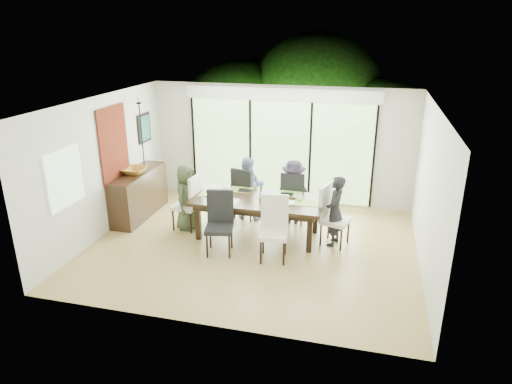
% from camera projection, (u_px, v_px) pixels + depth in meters
% --- Properties ---
extents(floor, '(6.00, 5.00, 0.01)m').
position_uv_depth(floor, '(253.00, 246.00, 8.63)').
color(floor, olive).
rests_on(floor, ground).
extents(ceiling, '(6.00, 5.00, 0.01)m').
position_uv_depth(ceiling, '(252.00, 102.00, 7.70)').
color(ceiling, white).
rests_on(ceiling, wall_back).
extents(wall_back, '(6.00, 0.02, 2.70)m').
position_uv_depth(wall_back, '(280.00, 145.00, 10.45)').
color(wall_back, beige).
rests_on(wall_back, floor).
extents(wall_front, '(6.00, 0.02, 2.70)m').
position_uv_depth(wall_front, '(203.00, 238.00, 5.88)').
color(wall_front, silver).
rests_on(wall_front, floor).
extents(wall_left, '(0.02, 5.00, 2.70)m').
position_uv_depth(wall_left, '(103.00, 166.00, 8.86)').
color(wall_left, beige).
rests_on(wall_left, floor).
extents(wall_right, '(0.02, 5.00, 2.70)m').
position_uv_depth(wall_right, '(430.00, 193.00, 7.47)').
color(wall_right, white).
rests_on(wall_right, floor).
extents(glass_doors, '(4.20, 0.02, 2.30)m').
position_uv_depth(glass_doors, '(280.00, 152.00, 10.46)').
color(glass_doors, '#598C3F').
rests_on(glass_doors, wall_back).
extents(blinds_header, '(4.40, 0.06, 0.28)m').
position_uv_depth(blinds_header, '(281.00, 94.00, 10.01)').
color(blinds_header, white).
rests_on(blinds_header, wall_back).
extents(mullion_a, '(0.05, 0.04, 2.30)m').
position_uv_depth(mullion_a, '(194.00, 146.00, 10.94)').
color(mullion_a, black).
rests_on(mullion_a, wall_back).
extents(mullion_b, '(0.05, 0.04, 2.30)m').
position_uv_depth(mullion_b, '(250.00, 150.00, 10.62)').
color(mullion_b, black).
rests_on(mullion_b, wall_back).
extents(mullion_c, '(0.05, 0.04, 2.30)m').
position_uv_depth(mullion_c, '(310.00, 154.00, 10.29)').
color(mullion_c, black).
rests_on(mullion_c, wall_back).
extents(mullion_d, '(0.05, 0.04, 2.30)m').
position_uv_depth(mullion_d, '(374.00, 158.00, 9.97)').
color(mullion_d, black).
rests_on(mullion_d, wall_back).
extents(side_window, '(0.02, 0.90, 1.00)m').
position_uv_depth(side_window, '(65.00, 178.00, 7.71)').
color(side_window, '#8CAD7F').
rests_on(side_window, wall_left).
extents(deck, '(6.00, 1.80, 0.10)m').
position_uv_depth(deck, '(286.00, 189.00, 11.74)').
color(deck, '#503B22').
rests_on(deck, ground).
extents(rail_top, '(6.00, 0.08, 0.06)m').
position_uv_depth(rail_top, '(292.00, 159.00, 12.26)').
color(rail_top, brown).
rests_on(rail_top, deck).
extents(foliage_left, '(3.20, 3.20, 3.20)m').
position_uv_depth(foliage_left, '(238.00, 116.00, 13.28)').
color(foliage_left, '#14380F').
rests_on(foliage_left, ground).
extents(foliage_mid, '(4.00, 4.00, 4.00)m').
position_uv_depth(foliage_mid, '(317.00, 103.00, 13.19)').
color(foliage_mid, '#14380F').
rests_on(foliage_mid, ground).
extents(foliage_right, '(2.80, 2.80, 2.80)m').
position_uv_depth(foliage_right, '(379.00, 131.00, 12.23)').
color(foliage_right, '#14380F').
rests_on(foliage_right, ground).
extents(foliage_far, '(3.60, 3.60, 3.60)m').
position_uv_depth(foliage_far, '(287.00, 104.00, 14.12)').
color(foliage_far, '#14380F').
rests_on(foliage_far, ground).
extents(table_top, '(2.52, 1.16, 0.06)m').
position_uv_depth(table_top, '(258.00, 200.00, 8.79)').
color(table_top, black).
rests_on(table_top, floor).
extents(table_apron, '(2.31, 0.95, 0.11)m').
position_uv_depth(table_apron, '(258.00, 205.00, 8.82)').
color(table_apron, black).
rests_on(table_apron, floor).
extents(table_leg_fl, '(0.09, 0.09, 0.73)m').
position_uv_depth(table_leg_fl, '(198.00, 222.00, 8.79)').
color(table_leg_fl, black).
rests_on(table_leg_fl, floor).
extents(table_leg_fr, '(0.09, 0.09, 0.73)m').
position_uv_depth(table_leg_fr, '(310.00, 234.00, 8.29)').
color(table_leg_fr, black).
rests_on(table_leg_fr, floor).
extents(table_leg_bl, '(0.09, 0.09, 0.73)m').
position_uv_depth(table_leg_bl, '(213.00, 206.00, 9.57)').
color(table_leg_bl, black).
rests_on(table_leg_bl, floor).
extents(table_leg_br, '(0.09, 0.09, 0.73)m').
position_uv_depth(table_leg_br, '(316.00, 216.00, 9.07)').
color(table_leg_br, black).
rests_on(table_leg_br, floor).
extents(chair_left_end, '(0.53, 0.53, 1.16)m').
position_uv_depth(chair_left_end, '(186.00, 202.00, 9.20)').
color(chair_left_end, white).
rests_on(chair_left_end, floor).
extents(chair_right_end, '(0.60, 0.60, 1.16)m').
position_uv_depth(chair_right_end, '(336.00, 216.00, 8.51)').
color(chair_right_end, white).
rests_on(chair_right_end, floor).
extents(chair_far_left, '(0.59, 0.59, 1.16)m').
position_uv_depth(chair_far_left, '(247.00, 192.00, 9.73)').
color(chair_far_left, black).
rests_on(chair_far_left, floor).
extents(chair_far_right, '(0.51, 0.51, 1.16)m').
position_uv_depth(chair_far_right, '(293.00, 196.00, 9.50)').
color(chair_far_right, black).
rests_on(chair_far_right, floor).
extents(chair_near_left, '(0.57, 0.57, 1.16)m').
position_uv_depth(chair_near_left, '(219.00, 224.00, 8.18)').
color(chair_near_left, black).
rests_on(chair_near_left, floor).
extents(chair_near_right, '(0.54, 0.54, 1.16)m').
position_uv_depth(chair_near_right, '(273.00, 230.00, 7.95)').
color(chair_near_right, white).
rests_on(chair_near_right, floor).
extents(person_left_end, '(0.46, 0.67, 1.36)m').
position_uv_depth(person_left_end, '(186.00, 197.00, 9.16)').
color(person_left_end, '#3A462F').
rests_on(person_left_end, floor).
extents(person_right_end, '(0.51, 0.69, 1.36)m').
position_uv_depth(person_right_end, '(335.00, 211.00, 8.48)').
color(person_right_end, black).
rests_on(person_right_end, floor).
extents(person_far_left, '(0.66, 0.44, 1.36)m').
position_uv_depth(person_far_left, '(247.00, 188.00, 9.68)').
color(person_far_left, '#7A8FB0').
rests_on(person_far_left, floor).
extents(person_far_right, '(0.67, 0.46, 1.36)m').
position_uv_depth(person_far_right, '(293.00, 192.00, 9.45)').
color(person_far_right, '#241D2B').
rests_on(person_far_right, floor).
extents(placemat_left, '(0.46, 0.34, 0.01)m').
position_uv_depth(placemat_left, '(211.00, 194.00, 9.00)').
color(placemat_left, '#88A43A').
rests_on(placemat_left, table_top).
extents(placemat_right, '(0.46, 0.34, 0.01)m').
position_uv_depth(placemat_right, '(307.00, 203.00, 8.56)').
color(placemat_right, '#7FAC3D').
rests_on(placemat_right, table_top).
extents(placemat_far_l, '(0.46, 0.34, 0.01)m').
position_uv_depth(placemat_far_l, '(241.00, 190.00, 9.25)').
color(placemat_far_l, '#8CAC3D').
rests_on(placemat_far_l, table_top).
extents(placemat_far_r, '(0.46, 0.34, 0.01)m').
position_uv_depth(placemat_far_r, '(290.00, 194.00, 9.02)').
color(placemat_far_r, '#85C446').
rests_on(placemat_far_r, table_top).
extents(placemat_paper, '(0.46, 0.34, 0.01)m').
position_uv_depth(placemat_paper, '(226.00, 201.00, 8.63)').
color(placemat_paper, white).
rests_on(placemat_paper, table_top).
extents(tablet_far_l, '(0.27, 0.19, 0.01)m').
position_uv_depth(tablet_far_l, '(245.00, 190.00, 9.18)').
color(tablet_far_l, black).
rests_on(tablet_far_l, table_top).
extents(tablet_far_r, '(0.25, 0.18, 0.01)m').
position_uv_depth(tablet_far_r, '(287.00, 194.00, 8.98)').
color(tablet_far_r, black).
rests_on(tablet_far_r, table_top).
extents(papers, '(0.32, 0.23, 0.00)m').
position_uv_depth(papers, '(293.00, 203.00, 8.57)').
color(papers, white).
rests_on(papers, table_top).
extents(platter_base, '(0.27, 0.27, 0.03)m').
position_uv_depth(platter_base, '(226.00, 201.00, 8.63)').
color(platter_base, white).
rests_on(platter_base, table_top).
extents(platter_snacks, '(0.21, 0.21, 0.01)m').
position_uv_depth(platter_snacks, '(226.00, 200.00, 8.62)').
color(platter_snacks, '#C15E16').
rests_on(platter_snacks, table_top).
extents(vase, '(0.08, 0.08, 0.13)m').
position_uv_depth(vase, '(261.00, 195.00, 8.79)').
color(vase, silver).
rests_on(vase, table_top).
extents(hyacinth_stems, '(0.04, 0.04, 0.17)m').
position_uv_depth(hyacinth_stems, '(261.00, 189.00, 8.75)').
color(hyacinth_stems, '#337226').
rests_on(hyacinth_stems, table_top).
extents(hyacinth_blooms, '(0.12, 0.12, 0.12)m').
position_uv_depth(hyacinth_blooms, '(261.00, 184.00, 8.71)').
color(hyacinth_blooms, '#5068C9').
rests_on(hyacinth_blooms, table_top).
extents(laptop, '(0.39, 0.29, 0.03)m').
position_uv_depth(laptop, '(214.00, 196.00, 8.88)').
color(laptop, silver).
rests_on(laptop, table_top).
extents(cup_a, '(0.18, 0.18, 0.10)m').
position_uv_depth(cup_a, '(226.00, 190.00, 9.06)').
color(cup_a, white).
rests_on(cup_a, table_top).
extents(cup_b, '(0.15, 0.15, 0.10)m').
position_uv_depth(cup_b, '(264.00, 199.00, 8.64)').
color(cup_b, white).
rests_on(cup_b, table_top).
extents(cup_c, '(0.18, 0.18, 0.10)m').
position_uv_depth(cup_c, '(300.00, 198.00, 8.67)').
color(cup_c, white).
rests_on(cup_c, table_top).
extents(book, '(0.20, 0.26, 0.02)m').
position_uv_depth(book, '(271.00, 198.00, 8.77)').
color(book, white).
rests_on(book, table_top).
extents(sideboard, '(0.50, 1.77, 1.00)m').
position_uv_depth(sideboard, '(139.00, 194.00, 9.84)').
color(sideboard, black).
rests_on(sideboard, floor).
extents(bowl, '(0.53, 0.53, 0.13)m').
position_uv_depth(bowl, '(134.00, 171.00, 9.56)').
color(bowl, '#956520').
rests_on(bowl, sideboard).
extents(candlestick_base, '(0.11, 0.11, 0.04)m').
position_uv_depth(candlestick_base, '(144.00, 166.00, 9.98)').
color(candlestick_base, black).
rests_on(candlestick_base, sideboard).
extents(candlestick_shaft, '(0.03, 0.03, 1.38)m').
position_uv_depth(candlestick_shaft, '(142.00, 135.00, 9.74)').
color(candlestick_shaft, black).
rests_on(candlestick_shaft, sideboard).
extents(candlestick_pan, '(0.11, 0.11, 0.03)m').
position_uv_depth(candlestick_pan, '(139.00, 103.00, 9.51)').
color(candlestick_pan, black).
rests_on(candlestick_pan, sideboard).
extents(candle, '(0.04, 0.04, 0.11)m').
position_uv_depth(candle, '(139.00, 100.00, 9.48)').
color(candle, silver).
rests_on(candle, sideboard).
extents(tapestry, '(0.02, 1.00, 1.50)m').
position_uv_depth(tapestry, '(114.00, 144.00, 9.10)').
color(tapestry, maroon).
rests_on(tapestry, wall_left).
extents(art_frame, '(0.03, 0.55, 0.65)m').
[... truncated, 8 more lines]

